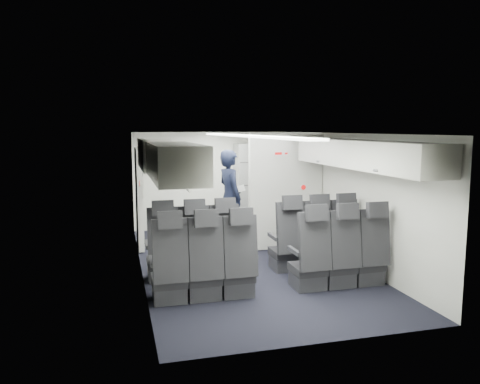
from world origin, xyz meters
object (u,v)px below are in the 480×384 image
flight_attendant (230,197)px  seat_row_front (256,248)px  seat_row_mid (275,264)px  boarding_door (139,197)px  galley_unit (254,186)px  carry_on_bag (163,157)px

flight_attendant → seat_row_front: bearing=166.0°
seat_row_front → flight_attendant: 1.97m
seat_row_mid → boarding_door: size_ratio=1.79×
seat_row_front → boarding_door: bearing=128.2°
seat_row_mid → boarding_door: (-1.64, 2.99, 0.55)m
galley_unit → flight_attendant: (-0.89, -1.35, -0.03)m
galley_unit → carry_on_bag: bearing=-126.6°
seat_row_front → galley_unit: bearing=73.7°
boarding_door → carry_on_bag: size_ratio=4.62×
carry_on_bag → flight_attendant: bearing=42.9°
galley_unit → flight_attendant: bearing=-123.5°
boarding_door → flight_attendant: 1.71m
seat_row_mid → galley_unit: (0.95, 4.15, 0.55)m
galley_unit → carry_on_bag: size_ratio=4.72×
seat_row_front → flight_attendant: flight_attendant is taller
seat_row_front → flight_attendant: (0.06, 1.91, 0.51)m
seat_row_mid → flight_attendant: 2.85m
seat_row_front → boarding_door: size_ratio=1.79×
seat_row_front → seat_row_mid: (0.00, -0.90, 0.00)m
galley_unit → flight_attendant: 1.62m
boarding_door → flight_attendant: bearing=-6.1°
seat_row_mid → galley_unit: galley_unit is taller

